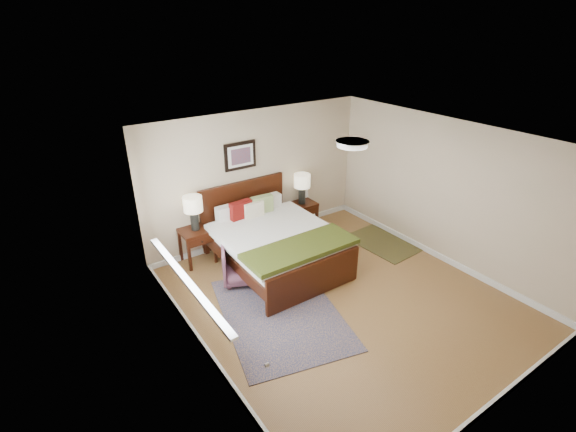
# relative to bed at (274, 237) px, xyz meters

# --- Properties ---
(floor) EXTENTS (5.00, 5.00, 0.00)m
(floor) POSITION_rel_bed_xyz_m (0.35, -1.39, -0.56)
(floor) COLOR olive
(floor) RESTS_ON ground
(back_wall) EXTENTS (4.50, 0.04, 2.50)m
(back_wall) POSITION_rel_bed_xyz_m (0.35, 1.11, 0.69)
(back_wall) COLOR #C0A98B
(back_wall) RESTS_ON ground
(front_wall) EXTENTS (4.50, 0.04, 2.50)m
(front_wall) POSITION_rel_bed_xyz_m (0.35, -3.89, 0.69)
(front_wall) COLOR #C0A98B
(front_wall) RESTS_ON ground
(left_wall) EXTENTS (0.04, 5.00, 2.50)m
(left_wall) POSITION_rel_bed_xyz_m (-1.90, -1.39, 0.69)
(left_wall) COLOR #C0A98B
(left_wall) RESTS_ON ground
(right_wall) EXTENTS (0.04, 5.00, 2.50)m
(right_wall) POSITION_rel_bed_xyz_m (2.60, -1.39, 0.69)
(right_wall) COLOR #C0A98B
(right_wall) RESTS_ON ground
(ceiling) EXTENTS (4.50, 5.00, 0.02)m
(ceiling) POSITION_rel_bed_xyz_m (0.35, -1.39, 1.94)
(ceiling) COLOR white
(ceiling) RESTS_ON back_wall
(window) EXTENTS (0.11, 2.72, 1.32)m
(window) POSITION_rel_bed_xyz_m (-1.85, -0.69, 0.82)
(window) COLOR silver
(window) RESTS_ON left_wall
(door) EXTENTS (0.06, 1.00, 2.18)m
(door) POSITION_rel_bed_xyz_m (-1.88, -3.14, 0.51)
(door) COLOR silver
(door) RESTS_ON ground
(ceil_fixture) EXTENTS (0.44, 0.44, 0.08)m
(ceil_fixture) POSITION_rel_bed_xyz_m (0.35, -1.39, 1.90)
(ceil_fixture) COLOR white
(ceil_fixture) RESTS_ON ceiling
(bed) EXTENTS (1.86, 2.26, 1.22)m
(bed) POSITION_rel_bed_xyz_m (0.00, 0.00, 0.00)
(bed) COLOR #361308
(bed) RESTS_ON ground
(wall_art) EXTENTS (0.62, 0.05, 0.50)m
(wall_art) POSITION_rel_bed_xyz_m (0.00, 1.08, 1.16)
(wall_art) COLOR black
(wall_art) RESTS_ON back_wall
(nightstand_left) EXTENTS (0.53, 0.48, 0.64)m
(nightstand_left) POSITION_rel_bed_xyz_m (-1.05, 0.86, -0.05)
(nightstand_left) COLOR #361308
(nightstand_left) RESTS_ON ground
(nightstand_right) EXTENTS (0.56, 0.42, 0.56)m
(nightstand_right) POSITION_rel_bed_xyz_m (1.23, 0.87, -0.22)
(nightstand_right) COLOR #361308
(nightstand_right) RESTS_ON ground
(lamp_left) EXTENTS (0.32, 0.32, 0.61)m
(lamp_left) POSITION_rel_bed_xyz_m (-1.05, 0.88, 0.50)
(lamp_left) COLOR black
(lamp_left) RESTS_ON nightstand_left
(lamp_right) EXTENTS (0.32, 0.32, 0.61)m
(lamp_right) POSITION_rel_bed_xyz_m (1.23, 0.88, 0.42)
(lamp_right) COLOR black
(lamp_right) RESTS_ON nightstand_right
(armchair) EXTENTS (0.95, 0.96, 0.66)m
(armchair) POSITION_rel_bed_xyz_m (-0.63, -0.07, -0.23)
(armchair) COLOR brown
(armchair) RESTS_ON ground
(rug_persian) EXTENTS (2.11, 2.60, 0.01)m
(rug_persian) POSITION_rel_bed_xyz_m (-0.64, -1.16, -0.55)
(rug_persian) COLOR #0D1E45
(rug_persian) RESTS_ON ground
(rug_navy) EXTENTS (0.95, 1.37, 0.01)m
(rug_navy) POSITION_rel_bed_xyz_m (2.15, -0.52, -0.55)
(rug_navy) COLOR black
(rug_navy) RESTS_ON ground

